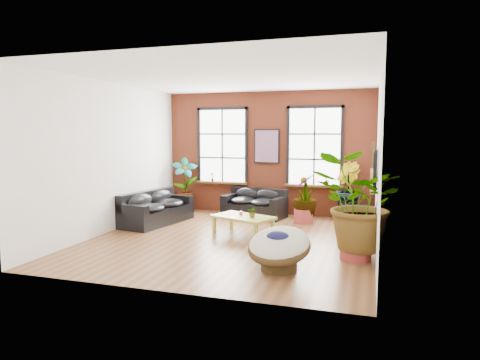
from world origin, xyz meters
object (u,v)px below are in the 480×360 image
Objects in this scene: sofa_left at (155,209)px; coffee_table at (243,218)px; sofa_back at (255,204)px; papasan_chair at (279,247)px.

coffee_table is at bearing -92.14° from sofa_left.
papasan_chair is at bearing -58.26° from sofa_back.
sofa_left is at bearing 153.15° from papasan_chair.
sofa_left reaches higher than coffee_table.
sofa_back is 1.18× the size of coffee_table.
sofa_left is 4.80m from papasan_chair.
sofa_back is 1.48× the size of papasan_chair.
sofa_back is at bearing 119.74° from papasan_chair.
sofa_back is at bearing -44.18° from sofa_left.
papasan_chair is (1.63, -4.45, 0.06)m from sofa_back.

